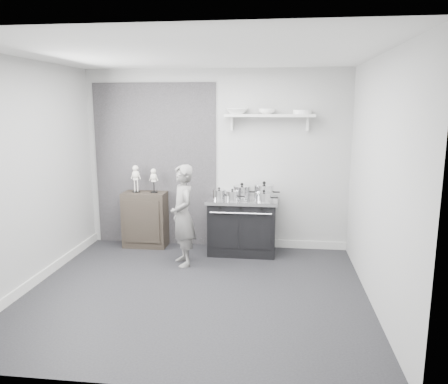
{
  "coord_description": "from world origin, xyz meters",
  "views": [
    {
      "loc": [
        0.93,
        -4.75,
        2.16
      ],
      "look_at": [
        0.23,
        0.95,
        1.02
      ],
      "focal_mm": 35.0,
      "sensor_mm": 36.0,
      "label": 1
    }
  ],
  "objects": [
    {
      "name": "pot_front_center",
      "position": [
        0.3,
        1.33,
        0.89
      ],
      "size": [
        0.27,
        0.18,
        0.17
      ],
      "color": "silver",
      "rests_on": "stove"
    },
    {
      "name": "pot_front_left",
      "position": [
        0.1,
        1.39,
        0.9
      ],
      "size": [
        0.28,
        0.19,
        0.18
      ],
      "color": "silver",
      "rests_on": "stove"
    },
    {
      "name": "skeleton_torso",
      "position": [
        -0.93,
        1.61,
        1.07
      ],
      "size": [
        0.12,
        0.08,
        0.43
      ],
      "primitive_type": null,
      "color": "silver",
      "rests_on": "side_cabinet"
    },
    {
      "name": "side_cabinet",
      "position": [
        -1.08,
        1.61,
        0.43
      ],
      "size": [
        0.66,
        0.38,
        0.85
      ],
      "primitive_type": "cube",
      "color": "black",
      "rests_on": "ground"
    },
    {
      "name": "bowl_large",
      "position": [
        0.33,
        1.67,
        2.08
      ],
      "size": [
        0.34,
        0.34,
        0.08
      ],
      "primitive_type": "imported",
      "color": "white",
      "rests_on": "wall_shelf"
    },
    {
      "name": "pot_back_right",
      "position": [
        0.75,
        1.56,
        0.93
      ],
      "size": [
        0.38,
        0.29,
        0.25
      ],
      "color": "silver",
      "rests_on": "stove"
    },
    {
      "name": "room_shell",
      "position": [
        -0.09,
        0.15,
        1.64
      ],
      "size": [
        4.02,
        3.62,
        2.71
      ],
      "color": "#ACACA9",
      "rests_on": "ground"
    },
    {
      "name": "skeleton_full",
      "position": [
        -1.21,
        1.61,
        1.1
      ],
      "size": [
        0.13,
        0.09,
        0.48
      ],
      "primitive_type": null,
      "color": "silver",
      "rests_on": "side_cabinet"
    },
    {
      "name": "wall_shelf",
      "position": [
        0.8,
        1.68,
        2.01
      ],
      "size": [
        1.3,
        0.26,
        0.24
      ],
      "color": "silver",
      "rests_on": "room_shell"
    },
    {
      "name": "child",
      "position": [
        -0.33,
        0.88,
        0.69
      ],
      "size": [
        0.53,
        0.6,
        1.39
      ],
      "primitive_type": "imported",
      "rotation": [
        0.0,
        0.0,
        -1.09
      ],
      "color": "slate",
      "rests_on": "ground"
    },
    {
      "name": "ground",
      "position": [
        0.0,
        0.0,
        0.0
      ],
      "size": [
        4.0,
        4.0,
        0.0
      ],
      "primitive_type": "plane",
      "color": "black",
      "rests_on": "ground"
    },
    {
      "name": "pot_front_right",
      "position": [
        0.75,
        1.32,
        0.89
      ],
      "size": [
        0.31,
        0.23,
        0.17
      ],
      "color": "silver",
      "rests_on": "stove"
    },
    {
      "name": "bowl_small",
      "position": [
        0.76,
        1.67,
        2.08
      ],
      "size": [
        0.24,
        0.24,
        0.08
      ],
      "primitive_type": "imported",
      "color": "white",
      "rests_on": "wall_shelf"
    },
    {
      "name": "pot_back_left",
      "position": [
        0.41,
        1.62,
        0.91
      ],
      "size": [
        0.35,
        0.26,
        0.21
      ],
      "color": "silver",
      "rests_on": "stove"
    },
    {
      "name": "plate_stack",
      "position": [
        1.27,
        1.67,
        2.07
      ],
      "size": [
        0.27,
        0.27,
        0.06
      ],
      "primitive_type": "cylinder",
      "color": "white",
      "rests_on": "wall_shelf"
    },
    {
      "name": "stove",
      "position": [
        0.44,
        1.48,
        0.42
      ],
      "size": [
        1.03,
        0.64,
        0.82
      ],
      "color": "black",
      "rests_on": "ground"
    }
  ]
}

